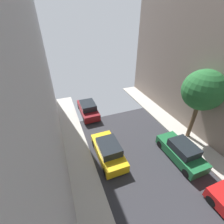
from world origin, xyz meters
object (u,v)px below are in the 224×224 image
object	(u,v)px
parked_car_right_2	(181,151)
street_tree_1	(203,90)
parked_car_left_3	(108,151)
parked_car_left_4	(88,109)

from	to	relation	value
parked_car_right_2	street_tree_1	world-z (taller)	street_tree_1
parked_car_left_3	parked_car_right_2	size ratio (longest dim) A/B	1.00
parked_car_left_3	parked_car_left_4	xyz separation A→B (m)	(0.00, 6.88, 0.00)
parked_car_right_2	street_tree_1	distance (m)	5.15
parked_car_left_4	street_tree_1	size ratio (longest dim) A/B	0.66
parked_car_left_3	parked_car_right_2	xyz separation A→B (m)	(5.40, -2.19, 0.00)
parked_car_left_3	parked_car_left_4	size ratio (longest dim) A/B	1.00
parked_car_left_3	parked_car_left_4	distance (m)	6.88
parked_car_left_4	street_tree_1	distance (m)	11.52
parked_car_left_3	parked_car_right_2	bearing A→B (deg)	-22.08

